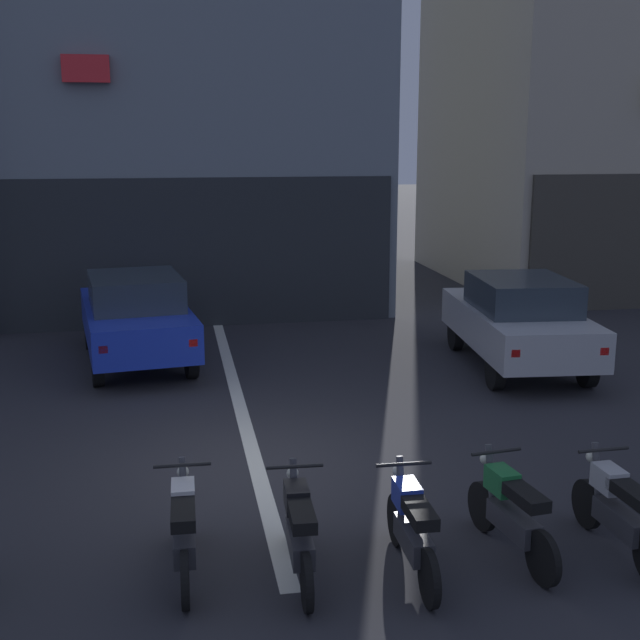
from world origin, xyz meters
name	(u,v)px	position (x,y,z in m)	size (l,w,h in m)	color
ground_plane	(256,466)	(0.00, 0.00, 0.00)	(120.00, 120.00, 0.00)	#2B2B30
lane_centre_line	(224,348)	(0.00, 6.00, 0.00)	(0.20, 18.00, 0.01)	silver
building_mid_block	(176,77)	(-0.66, 12.35, 5.53)	(9.41, 8.64, 11.08)	gray
car_blue_crossing_near	(136,316)	(-1.62, 5.24, 0.89)	(2.29, 4.30, 1.64)	black
car_silver_parked_kerbside	(519,319)	(5.07, 3.72, 0.89)	(2.12, 4.24, 1.64)	black
motorcycle_white_row_leftmost	(184,528)	(-0.93, -2.46, 0.46)	(0.55, 1.67, 0.98)	black
motorcycle_black_row_left_mid	(299,530)	(0.12, -2.69, 0.46)	(0.55, 1.67, 0.98)	black
motorcycle_blue_row_centre	(412,527)	(1.18, -2.82, 0.46)	(0.55, 1.67, 0.98)	black
motorcycle_green_row_right_mid	(511,511)	(2.23, -2.67, 0.46)	(0.55, 1.67, 0.98)	black
motorcycle_silver_row_rightmost	(618,509)	(3.28, -2.82, 0.46)	(0.55, 1.67, 0.98)	black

